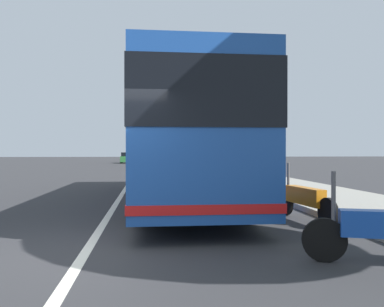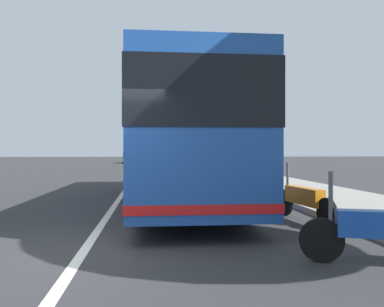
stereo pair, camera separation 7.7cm
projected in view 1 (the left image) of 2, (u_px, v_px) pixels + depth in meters
name	position (u px, v px, depth m)	size (l,w,h in m)	color
ground_plane	(86.00, 251.00, 5.81)	(220.00, 220.00, 0.00)	#2D2D30
sidewalk_curb	(281.00, 185.00, 16.50)	(110.00, 3.60, 0.14)	gray
lane_divider_line	(126.00, 188.00, 15.74)	(110.00, 0.16, 0.01)	silver
coach_bus	(180.00, 137.00, 11.98)	(12.03, 2.76, 3.43)	#1E4C9E
motorcycle_angled	(304.00, 199.00, 8.33)	(2.32, 0.42, 1.26)	black
car_side_street	(156.00, 159.00, 42.55)	(4.01, 2.02, 1.48)	black
car_behind_bus	(128.00, 158.00, 51.22)	(4.68, 2.03, 1.44)	#2D7238
car_ahead_same_lane	(153.00, 158.00, 47.95)	(4.42, 1.78, 1.46)	gold
car_oncoming	(156.00, 160.00, 37.69)	(4.83, 2.22, 1.54)	black
utility_pole	(239.00, 119.00, 25.35)	(0.28, 0.28, 7.43)	slate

